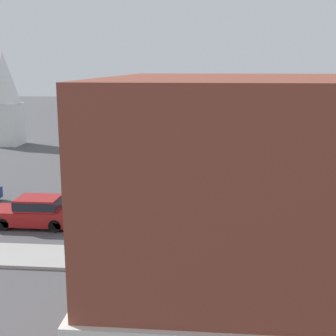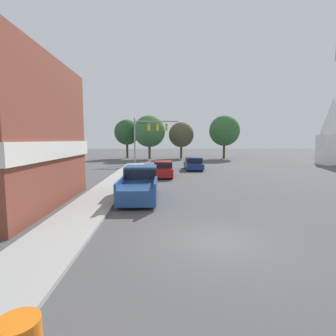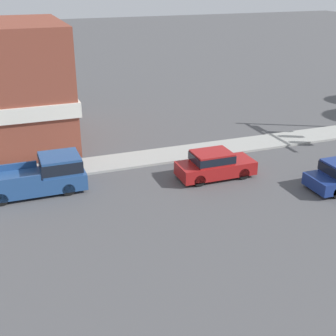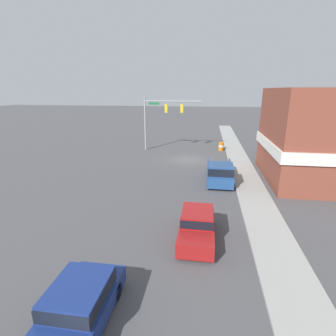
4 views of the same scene
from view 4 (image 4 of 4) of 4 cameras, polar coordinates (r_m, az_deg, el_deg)
ground_plane at (r=29.99m, az=4.39°, el=1.75°), size 200.00×200.00×0.00m
sidewalk_curb at (r=30.12m, az=15.27°, el=1.40°), size 2.40×60.00×0.14m
near_signal_assembly at (r=34.05m, az=-1.28°, el=11.99°), size 7.26×0.49×6.81m
car_lead at (r=14.36m, az=6.35°, el=-12.15°), size 1.79×4.33×1.55m
car_oncoming at (r=10.31m, az=-19.05°, el=-26.53°), size 1.94×4.61×1.51m
pickup_truck_parked at (r=22.80m, az=11.19°, el=-0.93°), size 2.11×5.32×1.89m
construction_barrel at (r=35.21m, az=11.48°, el=4.65°), size 0.63×0.63×1.11m
corner_brick_building at (r=26.04m, az=31.00°, el=5.76°), size 9.41×9.99×7.85m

